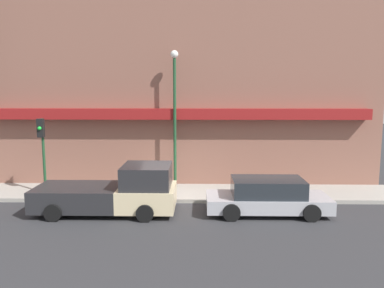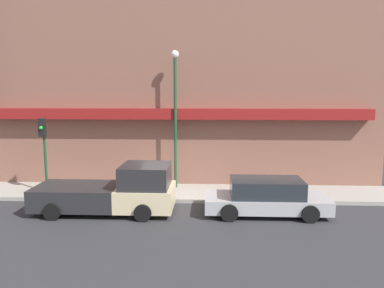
{
  "view_description": "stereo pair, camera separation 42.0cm",
  "coord_description": "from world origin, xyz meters",
  "px_view_note": "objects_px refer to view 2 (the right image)",
  "views": [
    {
      "loc": [
        1.18,
        -15.18,
        4.65
      ],
      "look_at": [
        0.86,
        1.07,
        2.37
      ],
      "focal_mm": 35.0,
      "sensor_mm": 36.0,
      "label": 1
    },
    {
      "loc": [
        1.6,
        -15.17,
        4.65
      ],
      "look_at": [
        0.86,
        1.07,
        2.37
      ],
      "focal_mm": 35.0,
      "sensor_mm": 36.0,
      "label": 2
    }
  ],
  "objects_px": {
    "parked_car": "(266,197)",
    "street_lamp": "(175,105)",
    "fire_hydrant": "(141,188)",
    "pickup_truck": "(114,192)",
    "traffic_light": "(44,142)"
  },
  "relations": [
    {
      "from": "parked_car",
      "to": "traffic_light",
      "type": "height_order",
      "value": "traffic_light"
    },
    {
      "from": "pickup_truck",
      "to": "traffic_light",
      "type": "xyz_separation_m",
      "value": [
        -3.59,
        2.0,
        1.66
      ]
    },
    {
      "from": "fire_hydrant",
      "to": "street_lamp",
      "type": "bearing_deg",
      "value": 44.34
    },
    {
      "from": "parked_car",
      "to": "traffic_light",
      "type": "distance_m",
      "value": 9.81
    },
    {
      "from": "pickup_truck",
      "to": "parked_car",
      "type": "distance_m",
      "value": 5.84
    },
    {
      "from": "pickup_truck",
      "to": "parked_car",
      "type": "xyz_separation_m",
      "value": [
        5.84,
        -0.0,
        -0.14
      ]
    },
    {
      "from": "parked_car",
      "to": "pickup_truck",
      "type": "bearing_deg",
      "value": 179.82
    },
    {
      "from": "street_lamp",
      "to": "pickup_truck",
      "type": "bearing_deg",
      "value": -122.84
    },
    {
      "from": "pickup_truck",
      "to": "fire_hydrant",
      "type": "bearing_deg",
      "value": 67.83
    },
    {
      "from": "parked_car",
      "to": "street_lamp",
      "type": "distance_m",
      "value": 6.01
    },
    {
      "from": "parked_car",
      "to": "street_lamp",
      "type": "height_order",
      "value": "street_lamp"
    },
    {
      "from": "parked_car",
      "to": "fire_hydrant",
      "type": "distance_m",
      "value": 5.48
    },
    {
      "from": "pickup_truck",
      "to": "street_lamp",
      "type": "distance_m",
      "value": 5.05
    },
    {
      "from": "street_lamp",
      "to": "traffic_light",
      "type": "distance_m",
      "value": 6.04
    },
    {
      "from": "street_lamp",
      "to": "fire_hydrant",
      "type": "bearing_deg",
      "value": -135.66
    }
  ]
}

